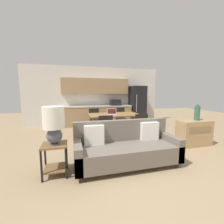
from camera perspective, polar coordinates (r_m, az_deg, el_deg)
name	(u,v)px	position (r m, az deg, el deg)	size (l,w,h in m)	color
ground_plane	(133,170)	(3.15, 7.95, -20.90)	(20.00, 20.00, 0.00)	#9E8460
wall_back	(95,96)	(7.26, -6.44, 6.18)	(6.40, 0.07, 2.70)	silver
kitchen_counter	(97,107)	(7.00, -5.84, 1.96)	(3.27, 0.65, 2.15)	tan
refrigerator	(137,105)	(7.49, 9.63, 2.75)	(0.69, 0.73, 1.82)	black
dining_table	(114,116)	(5.11, 0.85, -1.43)	(1.69, 0.98, 0.77)	olive
couch	(126,148)	(3.22, 5.28, -13.42)	(2.11, 0.80, 0.90)	#3D2D1E
side_table	(55,154)	(2.98, -20.94, -14.84)	(0.43, 0.43, 0.58)	brown
table_lamp	(54,123)	(2.81, -21.29, -3.78)	(0.37, 0.37, 0.68)	#4C515B
credenza	(194,133)	(4.89, 28.75, -6.96)	(0.93, 0.44, 0.72)	tan
vase	(197,113)	(4.87, 29.68, -0.34)	(0.14, 0.14, 0.44)	#336047
dining_chair_near_left	(104,129)	(4.20, -2.91, -6.33)	(0.46, 0.46, 0.88)	black
dining_chair_near_right	(139,126)	(4.57, 10.34, -5.30)	(0.44, 0.44, 0.88)	black
dining_chair_far_right	(121,117)	(6.11, 3.47, -2.03)	(0.43, 0.43, 0.88)	black
dining_chair_far_left	(95,119)	(5.84, -6.58, -2.51)	(0.45, 0.45, 0.88)	black
laptop	(112,113)	(4.97, 0.05, -0.42)	(0.34, 0.28, 0.20)	#B7BABC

